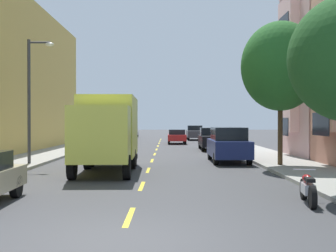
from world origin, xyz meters
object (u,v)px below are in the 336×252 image
parked_suv_navy (229,144)px  delivery_box_truck (108,129)px  street_tree_second (281,66)px  street_lamp (33,91)px  parked_sedan_silver (123,135)px  parked_pickup_black (213,139)px  parked_sedan_forest (116,137)px  parked_wagon_white (132,131)px  parked_pickup_charcoal (196,133)px  parked_sedan_burgundy (129,133)px  parked_motorcycle (309,189)px  moving_red_sedan (177,136)px

parked_suv_navy → delivery_box_truck: bearing=-143.5°
street_tree_second → street_lamp: size_ratio=1.12×
parked_sedan_silver → parked_pickup_black: parked_pickup_black is taller
street_lamp → parked_sedan_forest: street_lamp is taller
street_tree_second → parked_pickup_black: bearing=98.3°
parked_wagon_white → delivery_box_truck: bearing=-86.7°
parked_wagon_white → parked_pickup_charcoal: size_ratio=0.89×
parked_pickup_charcoal → parked_sedan_burgundy: 9.20m
street_tree_second → parked_sedan_forest: bearing=115.8°
parked_pickup_black → parked_motorcycle: bearing=-89.2°
delivery_box_truck → parked_sedan_silver: delivery_box_truck is taller
parked_pickup_charcoal → parked_sedan_burgundy: bearing=157.0°
street_tree_second → parked_suv_navy: bearing=127.7°
street_lamp → parked_sedan_forest: (1.66, 21.35, -3.04)m
parked_wagon_white → parked_sedan_burgundy: (0.03, -5.53, -0.05)m
parked_sedan_forest → parked_wagon_white: bearing=90.0°
parked_suv_navy → parked_pickup_black: (0.19, 10.65, -0.16)m
street_tree_second → parked_pickup_charcoal: street_tree_second is taller
street_lamp → delivery_box_truck: size_ratio=0.88×
parked_motorcycle → parked_sedan_forest: bearing=105.9°
street_lamp → parked_wagon_white: 40.72m
parked_sedan_silver → parked_suv_navy: bearing=-71.4°
parked_sedan_forest → parked_pickup_black: bearing=-44.8°
delivery_box_truck → parked_sedan_silver: 29.91m
moving_red_sedan → parked_motorcycle: size_ratio=2.20×
parked_pickup_charcoal → moving_red_sedan: parked_pickup_charcoal is taller
street_lamp → delivery_box_truck: bearing=-30.3°
delivery_box_truck → parked_sedan_forest: 23.92m
parked_pickup_charcoal → parked_sedan_forest: bearing=-130.0°
street_tree_second → moving_red_sedan: 23.81m
parked_sedan_burgundy → parked_wagon_white: bearing=90.3°
parked_suv_navy → parked_pickup_black: 10.65m
parked_wagon_white → parked_sedan_silver: bearing=-89.9°
delivery_box_truck → parked_sedan_forest: (-2.47, 23.76, -1.16)m
street_tree_second → delivery_box_truck: 8.91m
parked_sedan_burgundy → parked_suv_navy: bearing=-75.6°
street_lamp → parked_pickup_charcoal: (10.15, 31.45, -2.97)m
parked_pickup_black → street_tree_second: bearing=-81.7°
parked_suv_navy → parked_sedan_burgundy: size_ratio=1.07×
street_tree_second → parked_sedan_silver: size_ratio=1.55×
street_tree_second → street_lamp: 12.41m
delivery_box_truck → parked_pickup_charcoal: bearing=79.9°
parked_wagon_white → parked_suv_navy: 39.46m
parked_motorcycle → parked_wagon_white: bearing=100.1°
parked_suv_navy → parked_sedan_burgundy: parked_suv_navy is taller
parked_sedan_silver → parked_motorcycle: 38.71m
parked_pickup_black → moving_red_sedan: 9.90m
parked_wagon_white → parked_suv_navy: (8.52, -38.52, 0.18)m
parked_suv_navy → parked_sedan_silver: bearing=108.6°
parked_sedan_forest → moving_red_sedan: size_ratio=1.01×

